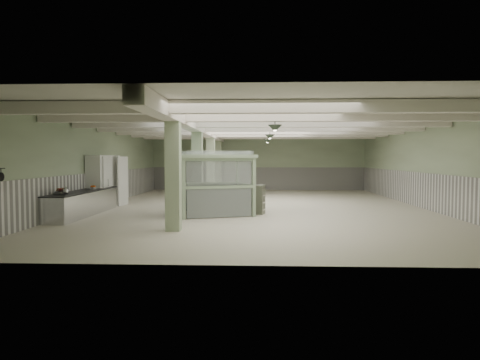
{
  "coord_description": "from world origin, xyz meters",
  "views": [
    {
      "loc": [
        -0.04,
        -18.37,
        2.14
      ],
      "look_at": [
        -0.7,
        -2.32,
        1.3
      ],
      "focal_mm": 32.0,
      "sensor_mm": 36.0,
      "label": 1
    }
  ],
  "objects_px": {
    "prep_counter": "(83,203)",
    "guard_booth": "(213,173)",
    "walkin_cooler": "(105,181)",
    "filing_cabinet": "(259,199)"
  },
  "relations": [
    {
      "from": "walkin_cooler",
      "to": "guard_booth",
      "type": "relative_size",
      "value": 0.73
    },
    {
      "from": "walkin_cooler",
      "to": "guard_booth",
      "type": "height_order",
      "value": "guard_booth"
    },
    {
      "from": "walkin_cooler",
      "to": "guard_booth",
      "type": "bearing_deg",
      "value": -22.75
    },
    {
      "from": "guard_booth",
      "to": "prep_counter",
      "type": "bearing_deg",
      "value": 166.31
    },
    {
      "from": "prep_counter",
      "to": "guard_booth",
      "type": "bearing_deg",
      "value": 4.83
    },
    {
      "from": "guard_booth",
      "to": "walkin_cooler",
      "type": "bearing_deg",
      "value": 138.74
    },
    {
      "from": "prep_counter",
      "to": "walkin_cooler",
      "type": "distance_m",
      "value": 2.56
    },
    {
      "from": "prep_counter",
      "to": "filing_cabinet",
      "type": "relative_size",
      "value": 4.57
    },
    {
      "from": "prep_counter",
      "to": "guard_booth",
      "type": "height_order",
      "value": "guard_booth"
    },
    {
      "from": "filing_cabinet",
      "to": "walkin_cooler",
      "type": "bearing_deg",
      "value": 178.2
    }
  ]
}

